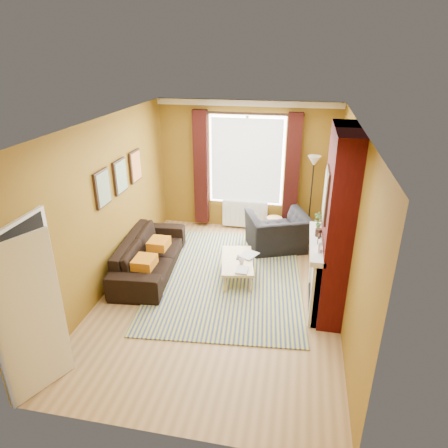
{
  "coord_description": "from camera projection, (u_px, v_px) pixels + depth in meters",
  "views": [
    {
      "loc": [
        1.14,
        -5.54,
        3.77
      ],
      "look_at": [
        0.0,
        0.25,
        1.15
      ],
      "focal_mm": 32.0,
      "sensor_mm": 36.0,
      "label": 1
    }
  ],
  "objects": [
    {
      "name": "ground",
      "position": [
        221.0,
        292.0,
        6.7
      ],
      "size": [
        5.5,
        5.5,
        0.0
      ],
      "primitive_type": "plane",
      "color": "#9A7446",
      "rests_on": "ground"
    },
    {
      "name": "room_walls",
      "position": [
        264.0,
        213.0,
        6.27
      ],
      "size": [
        3.82,
        5.54,
        2.83
      ],
      "color": "#846119",
      "rests_on": "ground"
    },
    {
      "name": "striped_rug",
      "position": [
        227.0,
        276.0,
        7.15
      ],
      "size": [
        2.91,
        3.81,
        0.02
      ],
      "rotation": [
        0.0,
        0.0,
        0.09
      ],
      "color": "navy",
      "rests_on": "ground"
    },
    {
      "name": "sofa",
      "position": [
        150.0,
        254.0,
        7.24
      ],
      "size": [
        1.09,
        2.32,
        0.66
      ],
      "primitive_type": "imported",
      "rotation": [
        0.0,
        0.0,
        1.66
      ],
      "color": "black",
      "rests_on": "ground"
    },
    {
      "name": "armchair",
      "position": [
        277.0,
        232.0,
        8.0
      ],
      "size": [
        1.44,
        1.36,
        0.75
      ],
      "primitive_type": "imported",
      "rotation": [
        0.0,
        0.0,
        3.52
      ],
      "color": "black",
      "rests_on": "ground"
    },
    {
      "name": "coffee_table",
      "position": [
        237.0,
        262.0,
        7.01
      ],
      "size": [
        0.72,
        1.15,
        0.36
      ],
      "rotation": [
        0.0,
        0.0,
        0.18
      ],
      "color": "tan",
      "rests_on": "ground"
    },
    {
      "name": "wicker_stool",
      "position": [
        274.0,
        227.0,
        8.64
      ],
      "size": [
        0.42,
        0.42,
        0.42
      ],
      "rotation": [
        0.0,
        0.0,
        0.28
      ],
      "color": "olive",
      "rests_on": "ground"
    },
    {
      "name": "floor_lamp",
      "position": [
        313.0,
        175.0,
        8.02
      ],
      "size": [
        0.28,
        0.28,
        1.8
      ],
      "rotation": [
        0.0,
        0.0,
        -0.05
      ],
      "color": "black",
      "rests_on": "ground"
    },
    {
      "name": "book_a",
      "position": [
        236.0,
        269.0,
        6.67
      ],
      "size": [
        0.21,
        0.28,
        0.03
      ],
      "primitive_type": "imported",
      "rotation": [
        0.0,
        0.0,
        -0.03
      ],
      "color": "#999999",
      "rests_on": "coffee_table"
    },
    {
      "name": "book_b",
      "position": [
        243.0,
        253.0,
        7.2
      ],
      "size": [
        0.37,
        0.41,
        0.03
      ],
      "primitive_type": "imported",
      "rotation": [
        0.0,
        0.0,
        -0.47
      ],
      "color": "#999999",
      "rests_on": "coffee_table"
    },
    {
      "name": "mug",
      "position": [
        241.0,
        261.0,
        6.85
      ],
      "size": [
        0.13,
        0.13,
        0.09
      ],
      "primitive_type": "imported",
      "rotation": [
        0.0,
        0.0,
        0.53
      ],
      "color": "#999999",
      "rests_on": "coffee_table"
    },
    {
      "name": "tv_remote",
      "position": [
        238.0,
        257.0,
        7.06
      ],
      "size": [
        0.05,
        0.15,
        0.02
      ],
      "rotation": [
        0.0,
        0.0,
        -0.02
      ],
      "color": "#242426",
      "rests_on": "coffee_table"
    }
  ]
}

